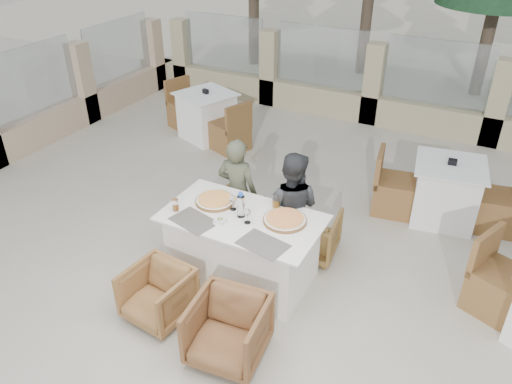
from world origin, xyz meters
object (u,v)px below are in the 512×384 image
at_px(olive_dish, 220,220).
at_px(diner_right, 291,208).
at_px(pizza_left, 215,200).
at_px(bg_table_a, 207,116).
at_px(beer_glass_left, 175,205).
at_px(armchair_near_left, 158,294).
at_px(diner_left, 238,192).
at_px(pizza_right, 285,219).
at_px(armchair_far_right, 312,233).
at_px(wine_glass_centre, 233,202).
at_px(wine_glass_near, 247,215).
at_px(armchair_far_left, 234,218).
at_px(armchair_near_right, 228,330).
at_px(beer_glass_right, 276,201).
at_px(dining_table, 243,248).
at_px(water_bottle, 241,205).
at_px(bg_table_b, 446,192).

bearing_deg(olive_dish, diner_right, 58.42).
relative_size(pizza_left, bg_table_a, 0.25).
bearing_deg(pizza_left, beer_glass_left, -130.95).
height_order(armchair_near_left, diner_left, diner_left).
bearing_deg(pizza_right, armchair_far_right, 83.20).
relative_size(wine_glass_centre, bg_table_a, 0.11).
xyz_separation_m(wine_glass_near, armchair_far_left, (-0.52, 0.63, -0.58)).
distance_m(olive_dish, armchair_near_right, 1.09).
height_order(beer_glass_right, bg_table_a, beer_glass_right).
distance_m(pizza_left, armchair_near_left, 1.12).
distance_m(armchair_near_right, bg_table_a, 4.65).
relative_size(dining_table, armchair_far_right, 2.75).
distance_m(armchair_far_right, armchair_near_right, 1.71).
bearing_deg(pizza_left, pizza_right, 0.99).
distance_m(armchair_far_left, diner_right, 0.81).
bearing_deg(water_bottle, olive_dish, -124.84).
bearing_deg(bg_table_b, dining_table, -137.14).
distance_m(beer_glass_left, armchair_far_left, 0.98).
bearing_deg(dining_table, diner_left, 123.34).
bearing_deg(armchair_near_right, armchair_far_right, 81.09).
xyz_separation_m(armchair_near_right, diner_right, (-0.10, 1.52, 0.36)).
xyz_separation_m(pizza_right, water_bottle, (-0.43, -0.12, 0.11)).
bearing_deg(armchair_far_left, diner_left, -159.10).
relative_size(pizza_right, water_bottle, 1.57).
bearing_deg(olive_dish, armchair_far_left, 110.79).
height_order(water_bottle, armchair_near_right, water_bottle).
distance_m(wine_glass_centre, armchair_near_left, 1.16).
height_order(olive_dish, armchair_near_right, olive_dish).
bearing_deg(olive_dish, armchair_near_right, -56.10).
xyz_separation_m(dining_table, armchair_near_right, (0.40, -0.98, -0.09)).
distance_m(beer_glass_right, diner_right, 0.30).
distance_m(beer_glass_right, bg_table_b, 2.37).
bearing_deg(olive_dish, bg_table_a, 124.77).
distance_m(water_bottle, wine_glass_near, 0.14).
bearing_deg(armchair_near_left, bg_table_a, 121.85).
xyz_separation_m(armchair_near_left, armchair_near_right, (0.84, -0.11, 0.03)).
relative_size(beer_glass_left, armchair_near_right, 0.20).
xyz_separation_m(water_bottle, armchair_far_left, (-0.41, 0.56, -0.63)).
xyz_separation_m(dining_table, pizza_left, (-0.38, 0.11, 0.41)).
bearing_deg(dining_table, olive_dish, -128.60).
height_order(dining_table, beer_glass_left, beer_glass_left).
xyz_separation_m(armchair_far_right, diner_right, (-0.19, -0.19, 0.39)).
distance_m(dining_table, diner_left, 0.73).
bearing_deg(wine_glass_centre, armchair_near_left, -107.22).
bearing_deg(olive_dish, beer_glass_right, 54.05).
bearing_deg(dining_table, armchair_near_right, -68.09).
relative_size(wine_glass_centre, wine_glass_near, 1.00).
relative_size(pizza_right, beer_glass_left, 3.34).
xyz_separation_m(olive_dish, armchair_far_left, (-0.28, 0.74, -0.51)).
xyz_separation_m(pizza_left, armchair_near_left, (-0.06, -0.99, -0.53)).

